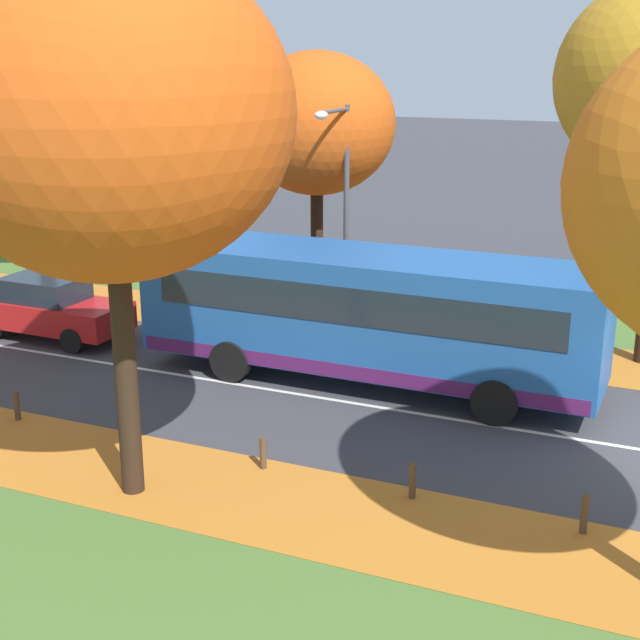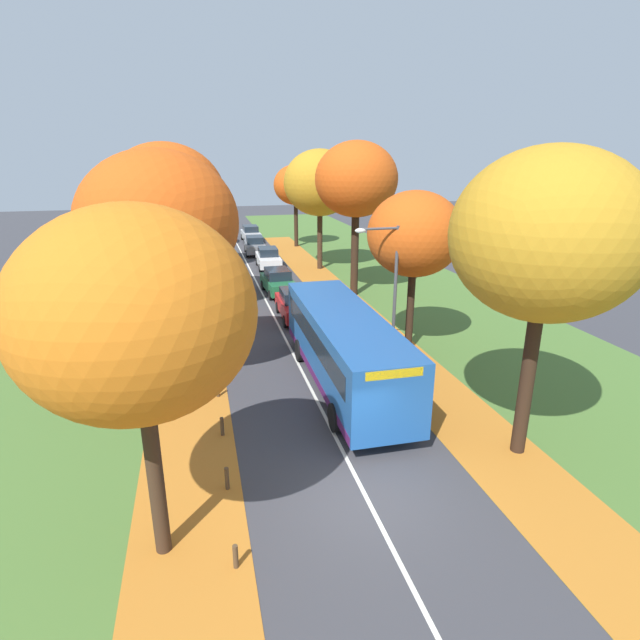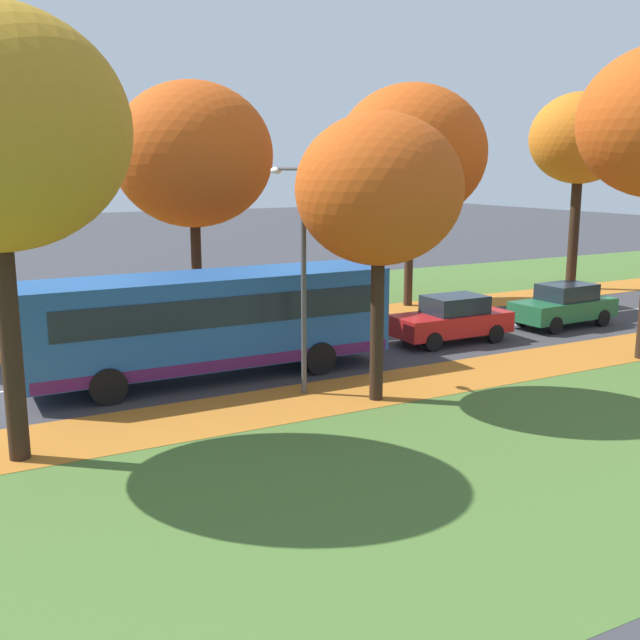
% 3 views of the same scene
% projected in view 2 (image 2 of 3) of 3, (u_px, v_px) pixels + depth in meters
% --- Properties ---
extents(ground_plane, '(160.00, 160.00, 0.00)m').
position_uv_depth(ground_plane, '(367.00, 498.00, 13.29)').
color(ground_plane, '#38383D').
extents(grass_verge_left, '(12.00, 90.00, 0.01)m').
position_uv_depth(grass_verge_left, '(111.00, 308.00, 29.63)').
color(grass_verge_left, '#476B2D').
rests_on(grass_verge_left, ground).
extents(leaf_litter_left, '(2.80, 60.00, 0.00)m').
position_uv_depth(leaf_litter_left, '(190.00, 336.00, 25.14)').
color(leaf_litter_left, '#B26B23').
rests_on(leaf_litter_left, grass_verge_left).
extents(grass_verge_right, '(12.00, 90.00, 0.01)m').
position_uv_depth(grass_verge_right, '(400.00, 289.00, 33.80)').
color(grass_verge_right, '#476B2D').
rests_on(grass_verge_right, ground).
extents(leaf_litter_right, '(2.80, 60.00, 0.00)m').
position_uv_depth(leaf_litter_right, '(363.00, 322.00, 27.23)').
color(leaf_litter_right, '#B26B23').
rests_on(leaf_litter_right, grass_verge_right).
extents(road_centre_line, '(0.12, 80.00, 0.01)m').
position_uv_depth(road_centre_line, '(265.00, 298.00, 31.72)').
color(road_centre_line, silver).
rests_on(road_centre_line, ground).
extents(tree_left_nearest, '(4.78, 4.78, 7.90)m').
position_uv_depth(tree_left_nearest, '(135.00, 315.00, 9.77)').
color(tree_left_nearest, '#382619').
rests_on(tree_left_nearest, ground).
extents(tree_left_near, '(5.75, 5.75, 8.96)m').
position_uv_depth(tree_left_near, '(159.00, 223.00, 18.03)').
color(tree_left_near, black).
rests_on(tree_left_near, ground).
extents(tree_left_mid, '(6.33, 6.33, 9.37)m').
position_uv_depth(tree_left_mid, '(166.00, 197.00, 26.82)').
color(tree_left_mid, '#382619').
rests_on(tree_left_mid, ground).
extents(tree_left_far, '(4.81, 4.81, 9.46)m').
position_uv_depth(tree_left_far, '(171.00, 176.00, 35.65)').
color(tree_left_far, black).
rests_on(tree_left_far, ground).
extents(tree_left_distant, '(5.45, 5.45, 8.10)m').
position_uv_depth(tree_left_distant, '(172.00, 190.00, 45.48)').
color(tree_left_distant, black).
rests_on(tree_left_distant, ground).
extents(tree_right_nearest, '(5.23, 5.23, 9.01)m').
position_uv_depth(tree_right_nearest, '(548.00, 236.00, 13.35)').
color(tree_right_nearest, black).
rests_on(tree_right_nearest, ground).
extents(tree_right_near, '(4.17, 4.17, 7.28)m').
position_uv_depth(tree_right_near, '(415.00, 235.00, 21.77)').
color(tree_right_near, black).
rests_on(tree_right_near, ground).
extents(tree_right_mid, '(5.05, 5.05, 9.54)m').
position_uv_depth(tree_right_mid, '(356.00, 180.00, 30.28)').
color(tree_right_mid, black).
rests_on(tree_right_mid, ground).
extents(tree_right_far, '(5.52, 5.52, 9.13)m').
position_uv_depth(tree_right_far, '(320.00, 183.00, 37.90)').
color(tree_right_far, '#382619').
rests_on(tree_right_far, ground).
extents(tree_right_distant, '(4.20, 4.20, 7.80)m').
position_uv_depth(tree_right_distant, '(295.00, 185.00, 47.76)').
color(tree_right_distant, black).
rests_on(tree_right_distant, ground).
extents(bollard_nearest, '(0.12, 0.12, 0.59)m').
position_uv_depth(bollard_nearest, '(236.00, 557.00, 10.98)').
color(bollard_nearest, '#4C3823').
rests_on(bollard_nearest, ground).
extents(bollard_second, '(0.12, 0.12, 0.67)m').
position_uv_depth(bollard_second, '(227.00, 479.00, 13.56)').
color(bollard_second, '#4C3823').
rests_on(bollard_second, ground).
extents(bollard_third, '(0.12, 0.12, 0.65)m').
position_uv_depth(bollard_third, '(222.00, 427.00, 16.16)').
color(bollard_third, '#4C3823').
rests_on(bollard_third, ground).
extents(bollard_fourth, '(0.12, 0.12, 0.61)m').
position_uv_depth(bollard_fourth, '(218.00, 389.00, 18.76)').
color(bollard_fourth, '#4C3823').
rests_on(bollard_fourth, ground).
extents(bollard_fifth, '(0.12, 0.12, 0.62)m').
position_uv_depth(bollard_fifth, '(215.00, 361.00, 21.36)').
color(bollard_fifth, '#4C3823').
rests_on(bollard_fifth, ground).
extents(bollard_sixth, '(0.12, 0.12, 0.63)m').
position_uv_depth(bollard_sixth, '(212.00, 338.00, 23.95)').
color(bollard_sixth, '#4C3823').
rests_on(bollard_sixth, ground).
extents(streetlamp_right, '(1.89, 0.28, 6.00)m').
position_uv_depth(streetlamp_right, '(388.00, 281.00, 20.62)').
color(streetlamp_right, '#47474C').
rests_on(streetlamp_right, ground).
extents(bus, '(2.74, 10.42, 2.98)m').
position_uv_depth(bus, '(344.00, 345.00, 19.25)').
color(bus, '#1E5199').
rests_on(bus, ground).
extents(car_red_lead, '(1.82, 4.22, 1.62)m').
position_uv_depth(car_red_lead, '(295.00, 304.00, 27.59)').
color(car_red_lead, '#B21919').
rests_on(car_red_lead, ground).
extents(car_green_following, '(1.94, 4.28, 1.62)m').
position_uv_depth(car_green_following, '(278.00, 282.00, 32.54)').
color(car_green_following, '#1E6038').
rests_on(car_green_following, ground).
extents(car_white_third_in_line, '(1.90, 4.26, 1.62)m').
position_uv_depth(car_white_third_in_line, '(268.00, 258.00, 39.90)').
color(car_white_third_in_line, silver).
rests_on(car_white_third_in_line, ground).
extents(car_grey_fourth_in_line, '(1.92, 4.27, 1.62)m').
position_uv_depth(car_grey_fourth_in_line, '(255.00, 245.00, 45.50)').
color(car_grey_fourth_in_line, slate).
rests_on(car_grey_fourth_in_line, ground).
extents(car_silver_trailing, '(1.84, 4.23, 1.62)m').
position_uv_depth(car_silver_trailing, '(251.00, 234.00, 52.18)').
color(car_silver_trailing, '#B7BABF').
rests_on(car_silver_trailing, ground).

